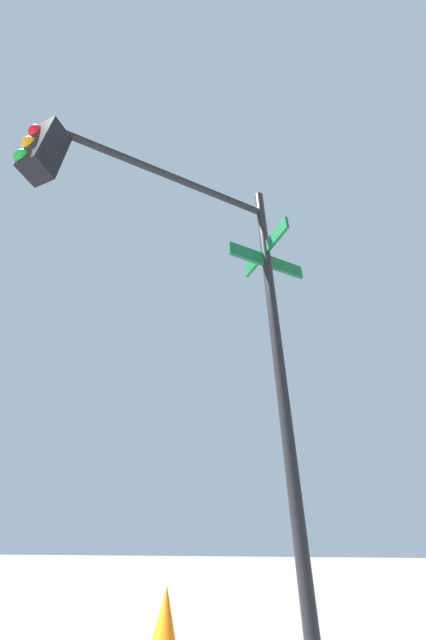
% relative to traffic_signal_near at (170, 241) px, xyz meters
% --- Properties ---
extents(traffic_signal_near, '(2.50, 2.65, 5.45)m').
position_rel_traffic_signal_near_xyz_m(traffic_signal_near, '(0.00, 0.00, 0.00)').
color(traffic_signal_near, black).
rests_on(traffic_signal_near, ground_plane).
extents(traffic_cone, '(0.36, 0.36, 0.67)m').
position_rel_traffic_signal_near_xyz_m(traffic_cone, '(0.68, -1.70, -3.54)').
color(traffic_cone, orange).
rests_on(traffic_cone, ground_plane).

